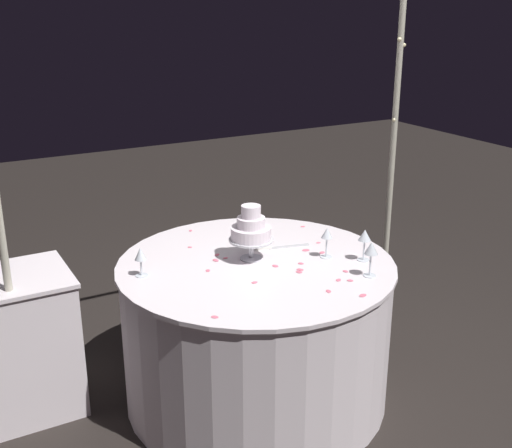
% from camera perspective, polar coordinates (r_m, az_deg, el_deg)
% --- Properties ---
extents(ground_plane, '(12.00, 12.00, 0.00)m').
position_cam_1_polar(ground_plane, '(3.53, 0.00, -14.75)').
color(ground_plane, black).
extents(decorative_arch, '(2.27, 0.06, 2.14)m').
position_cam_1_polar(decorative_arch, '(3.25, -2.80, 9.57)').
color(decorative_arch, '#B7B29E').
rests_on(decorative_arch, ground).
extents(main_table, '(1.37, 1.37, 0.75)m').
position_cam_1_polar(main_table, '(3.33, 0.00, -9.38)').
color(main_table, white).
rests_on(main_table, ground).
extents(side_table, '(0.49, 0.49, 0.72)m').
position_cam_1_polar(side_table, '(3.45, -19.76, -9.84)').
color(side_table, white).
rests_on(side_table, ground).
extents(tiered_cake, '(0.22, 0.22, 0.28)m').
position_cam_1_polar(tiered_cake, '(3.15, -0.39, -0.48)').
color(tiered_cake, silver).
rests_on(tiered_cake, main_table).
extents(wine_glass_0, '(0.06, 0.06, 0.16)m').
position_cam_1_polar(wine_glass_0, '(3.19, 9.57, -1.14)').
color(wine_glass_0, silver).
rests_on(wine_glass_0, main_table).
extents(wine_glass_1, '(0.06, 0.06, 0.16)m').
position_cam_1_polar(wine_glass_1, '(3.21, 6.28, -1.01)').
color(wine_glass_1, silver).
rests_on(wine_glass_1, main_table).
extents(wine_glass_2, '(0.06, 0.06, 0.14)m').
position_cam_1_polar(wine_glass_2, '(3.03, -10.17, -2.78)').
color(wine_glass_2, silver).
rests_on(wine_glass_2, main_table).
extents(wine_glass_3, '(0.06, 0.06, 0.17)m').
position_cam_1_polar(wine_glass_3, '(3.01, 10.13, -2.29)').
color(wine_glass_3, silver).
rests_on(wine_glass_3, main_table).
extents(cake_knife, '(0.29, 0.09, 0.01)m').
position_cam_1_polar(cake_knife, '(3.34, 1.99, -2.08)').
color(cake_knife, silver).
rests_on(cake_knife, main_table).
extents(rose_petal_0, '(0.03, 0.04, 0.00)m').
position_cam_1_polar(rose_petal_0, '(2.88, 6.42, -5.92)').
color(rose_petal_0, '#EA6B84').
rests_on(rose_petal_0, main_table).
extents(rose_petal_1, '(0.04, 0.04, 0.00)m').
position_cam_1_polar(rose_petal_1, '(3.16, 3.98, -3.49)').
color(rose_petal_1, '#EA6B84').
rests_on(rose_petal_1, main_table).
extents(rose_petal_2, '(0.03, 0.04, 0.00)m').
position_cam_1_polar(rose_petal_2, '(3.19, -3.58, -3.21)').
color(rose_petal_2, '#EA6B84').
rests_on(rose_petal_2, main_table).
extents(rose_petal_3, '(0.04, 0.04, 0.00)m').
position_cam_1_polar(rose_petal_3, '(2.86, 9.42, -6.23)').
color(rose_petal_3, '#EA6B84').
rests_on(rose_petal_3, main_table).
extents(rose_petal_4, '(0.04, 0.04, 0.00)m').
position_cam_1_polar(rose_petal_4, '(3.26, -3.45, -2.73)').
color(rose_petal_4, '#EA6B84').
rests_on(rose_petal_4, main_table).
extents(rose_petal_5, '(0.04, 0.04, 0.00)m').
position_cam_1_polar(rose_petal_5, '(3.06, 3.82, -4.25)').
color(rose_petal_5, '#EA6B84').
rests_on(rose_petal_5, main_table).
extents(rose_petal_6, '(0.03, 0.02, 0.00)m').
position_cam_1_polar(rose_petal_6, '(2.95, -0.13, -5.18)').
color(rose_petal_6, '#EA6B84').
rests_on(rose_petal_6, main_table).
extents(rose_petal_7, '(0.03, 0.03, 0.00)m').
position_cam_1_polar(rose_petal_7, '(3.43, 5.53, -1.65)').
color(rose_petal_7, '#EA6B84').
rests_on(rose_petal_7, main_table).
extents(rose_petal_8, '(0.04, 0.03, 0.00)m').
position_cam_1_polar(rose_petal_8, '(3.30, 5.86, -2.52)').
color(rose_petal_8, '#EA6B84').
rests_on(rose_petal_8, main_table).
extents(rose_petal_9, '(0.03, 0.04, 0.00)m').
position_cam_1_polar(rose_petal_9, '(3.12, 1.72, -3.72)').
color(rose_petal_9, '#EA6B84').
rests_on(rose_petal_9, main_table).
extents(rose_petal_10, '(0.03, 0.03, 0.00)m').
position_cam_1_polar(rose_petal_10, '(3.37, -5.87, -2.05)').
color(rose_petal_10, '#EA6B84').
rests_on(rose_petal_10, main_table).
extents(rose_petal_11, '(0.03, 0.02, 0.00)m').
position_cam_1_polar(rose_petal_11, '(3.22, -2.72, -3.02)').
color(rose_petal_11, '#EA6B84').
rests_on(rose_petal_11, main_table).
extents(rose_petal_12, '(0.04, 0.04, 0.00)m').
position_cam_1_polar(rose_petal_12, '(3.09, 3.92, -4.04)').
color(rose_petal_12, '#EA6B84').
rests_on(rose_petal_12, main_table).
extents(rose_petal_13, '(0.03, 0.02, 0.00)m').
position_cam_1_polar(rose_petal_13, '(3.35, 0.26, -2.10)').
color(rose_petal_13, '#EA6B84').
rests_on(rose_petal_13, main_table).
extents(rose_petal_14, '(0.04, 0.03, 0.00)m').
position_cam_1_polar(rose_petal_14, '(3.00, 7.30, -4.93)').
color(rose_petal_14, '#EA6B84').
rests_on(rose_petal_14, main_table).
extents(rose_petal_15, '(0.03, 0.03, 0.00)m').
position_cam_1_polar(rose_petal_15, '(3.66, 4.15, -0.22)').
color(rose_petal_15, '#EA6B84').
rests_on(rose_petal_15, main_table).
extents(rose_petal_16, '(0.03, 0.04, 0.00)m').
position_cam_1_polar(rose_petal_16, '(3.08, -4.27, -4.12)').
color(rose_petal_16, '#EA6B84').
rests_on(rose_petal_16, main_table).
extents(rose_petal_17, '(0.03, 0.03, 0.00)m').
position_cam_1_polar(rose_petal_17, '(3.61, -5.80, -0.58)').
color(rose_petal_17, '#EA6B84').
rests_on(rose_petal_17, main_table).
extents(rose_petal_18, '(0.04, 0.04, 0.00)m').
position_cam_1_polar(rose_petal_18, '(3.00, 8.32, -4.95)').
color(rose_petal_18, '#EA6B84').
rests_on(rose_petal_18, main_table).
extents(rose_petal_19, '(0.05, 0.04, 0.00)m').
position_cam_1_polar(rose_petal_19, '(3.32, 4.43, -2.31)').
color(rose_petal_19, '#EA6B84').
rests_on(rose_petal_19, main_table).
extents(rose_petal_20, '(0.04, 0.04, 0.00)m').
position_cam_1_polar(rose_petal_20, '(2.65, -3.66, -8.19)').
color(rose_petal_20, '#EA6B84').
rests_on(rose_petal_20, main_table).
extents(rose_petal_21, '(0.03, 0.03, 0.00)m').
position_cam_1_polar(rose_petal_21, '(3.09, 7.91, -4.15)').
color(rose_petal_21, '#EA6B84').
rests_on(rose_petal_21, main_table).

